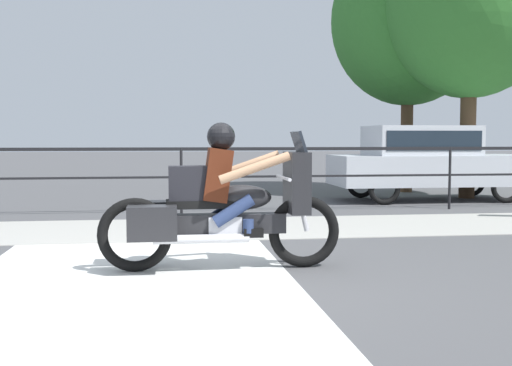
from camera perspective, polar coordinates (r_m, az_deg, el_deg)
ground_plane at (r=6.30m, az=-5.44°, el=-8.43°), size 120.00×120.00×0.00m
sidewalk_band at (r=9.65m, az=-6.34°, el=-4.07°), size 44.00×2.40×0.01m
crosswalk_band at (r=6.11m, az=-11.18°, el=-8.84°), size 3.11×6.00×0.01m
fence_railing at (r=11.59m, az=-6.67°, el=1.91°), size 36.00×0.05×1.19m
motorcycle at (r=6.59m, az=-3.20°, el=-1.92°), size 2.50×0.76×1.52m
parked_car at (r=14.41m, az=14.95°, el=2.14°), size 4.28×1.69×1.62m
tree_behind_sign at (r=16.85m, az=13.41°, el=13.86°), size 3.84×3.84×6.39m
tree_behind_car at (r=15.59m, az=18.55°, el=14.86°), size 3.84×3.84×6.47m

